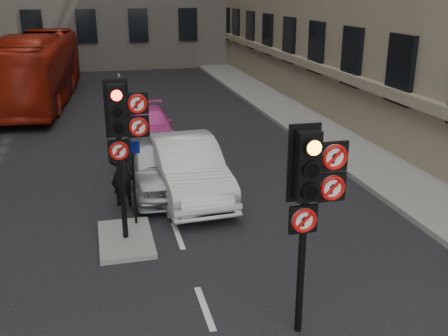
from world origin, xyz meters
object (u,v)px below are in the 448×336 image
car_white (186,167)px  car_pink (149,125)px  motorcycle (183,166)px  info_sign (133,171)px  bus_red (37,69)px  signal_far (122,127)px  signal_near (311,188)px  car_silver (155,163)px  motorcyclist (122,173)px

car_white → car_pink: bearing=91.1°
motorcycle → info_sign: bearing=-111.5°
car_white → bus_red: size_ratio=0.40×
car_pink → info_sign: 7.79m
signal_far → bus_red: size_ratio=0.30×
signal_near → info_sign: 5.37m
car_silver → info_sign: 2.71m
car_white → motorcyclist: motorcyclist is taller
car_silver → signal_far: bearing=-110.8°
signal_near → car_white: signal_near is taller
info_sign → signal_far: bearing=-93.2°
signal_far → info_sign: bearing=72.4°
signal_near → car_silver: size_ratio=0.80×
info_sign → car_white: bearing=63.9°
motorcyclist → car_pink: bearing=-81.6°
car_white → motorcyclist: size_ratio=2.63×
motorcyclist → info_sign: size_ratio=0.89×
signal_near → signal_far: 4.77m
motorcyclist → signal_near: bearing=133.7°
motorcyclist → bus_red: bearing=-56.4°
car_silver → car_pink: 5.16m
bus_red → motorcyclist: (3.20, -14.15, -0.76)m
signal_far → car_pink: (1.39, 8.32, -2.12)m
car_pink → bus_red: (-4.56, 7.96, 1.09)m
signal_far → car_silver: signal_far is taller
bus_red → motorcycle: (5.02, -12.80, -1.18)m
motorcyclist → info_sign: info_sign is taller
car_white → motorcycle: bearing=83.4°
car_silver → motorcycle: car_silver is taller
motorcyclist → info_sign: 1.58m
car_silver → car_pink: car_silver is taller
car_white → car_pink: car_white is taller
signal_near → info_sign: (-2.39, 4.67, -1.13)m
car_white → car_pink: (-0.39, 5.81, -0.21)m
motorcycle → signal_near: bearing=-75.6°
signal_far → info_sign: size_ratio=1.73×
signal_near → car_white: 6.80m
motorcycle → bus_red: bearing=120.0°
car_silver → car_pink: (0.40, 5.14, -0.18)m
car_pink → car_white: bearing=-84.6°
info_sign → motorcyclist: bearing=112.0°
signal_near → car_pink: signal_near is taller
car_silver → car_white: bearing=-43.6°
car_white → info_sign: size_ratio=2.33×
signal_far → car_silver: (0.98, 3.18, -1.94)m
car_pink → info_sign: size_ratio=1.94×
signal_far → car_white: size_ratio=0.74×
car_pink → motorcycle: size_ratio=2.45×
car_white → motorcycle: (0.06, 0.97, -0.30)m
signal_near → signal_far: (-2.60, 4.00, 0.12)m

